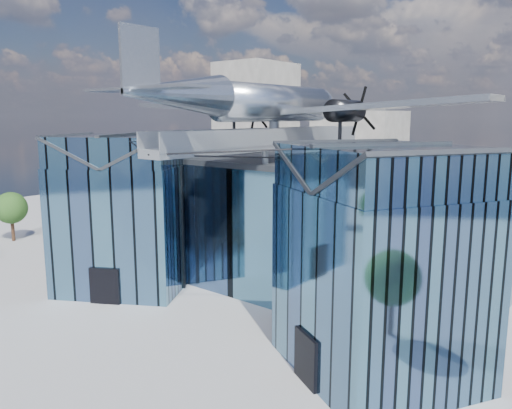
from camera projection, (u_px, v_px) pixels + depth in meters
The scene contains 4 objects.
ground_plane at pixel (237, 314), 33.56m from camera, with size 120.00×120.00×0.00m, color gray.
museum at pixel (288, 220), 37.04m from camera, with size 32.88×24.50×17.60m.
bg_towers at pixel (483, 139), 69.51m from camera, with size 77.00×24.50×26.00m.
tree_side_w at pixel (11, 208), 52.62m from camera, with size 4.12×4.12×5.25m.
Camera 1 is at (21.00, -23.86, 13.10)m, focal length 35.00 mm.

